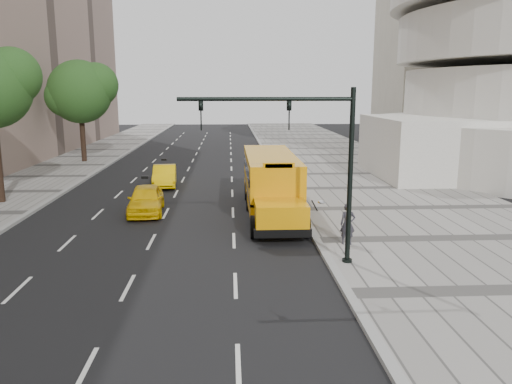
{
  "coord_description": "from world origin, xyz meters",
  "views": [
    {
      "loc": [
        2.35,
        -25.46,
        6.28
      ],
      "look_at": [
        3.5,
        -4.0,
        1.9
      ],
      "focal_mm": 35.0,
      "sensor_mm": 36.0,
      "label": 1
    }
  ],
  "objects_px": {
    "taxi_near": "(146,199)",
    "pedestrian": "(348,224)",
    "taxi_far": "(165,176)",
    "school_bus": "(271,178)",
    "traffic_signal": "(311,155)",
    "tree_c": "(81,91)"
  },
  "relations": [
    {
      "from": "tree_c",
      "to": "school_bus",
      "type": "height_order",
      "value": "tree_c"
    },
    {
      "from": "pedestrian",
      "to": "traffic_signal",
      "type": "xyz_separation_m",
      "value": [
        -1.91,
        -2.13,
        3.1
      ]
    },
    {
      "from": "tree_c",
      "to": "taxi_far",
      "type": "relative_size",
      "value": 2.11
    },
    {
      "from": "taxi_near",
      "to": "pedestrian",
      "type": "relative_size",
      "value": 2.58
    },
    {
      "from": "taxi_near",
      "to": "pedestrian",
      "type": "bearing_deg",
      "value": -39.32
    },
    {
      "from": "taxi_near",
      "to": "pedestrian",
      "type": "distance_m",
      "value": 11.08
    },
    {
      "from": "tree_c",
      "to": "school_bus",
      "type": "distance_m",
      "value": 24.5
    },
    {
      "from": "school_bus",
      "to": "taxi_far",
      "type": "height_order",
      "value": "school_bus"
    },
    {
      "from": "tree_c",
      "to": "pedestrian",
      "type": "distance_m",
      "value": 31.23
    },
    {
      "from": "tree_c",
      "to": "taxi_near",
      "type": "xyz_separation_m",
      "value": [
        8.38,
        -19.04,
        -5.49
      ]
    },
    {
      "from": "school_bus",
      "to": "pedestrian",
      "type": "height_order",
      "value": "school_bus"
    },
    {
      "from": "school_bus",
      "to": "traffic_signal",
      "type": "distance_m",
      "value": 8.87
    },
    {
      "from": "taxi_near",
      "to": "taxi_far",
      "type": "xyz_separation_m",
      "value": [
        0.02,
        7.57,
        -0.04
      ]
    },
    {
      "from": "traffic_signal",
      "to": "tree_c",
      "type": "bearing_deg",
      "value": 119.58
    },
    {
      "from": "taxi_far",
      "to": "taxi_near",
      "type": "bearing_deg",
      "value": -95.17
    },
    {
      "from": "school_bus",
      "to": "taxi_near",
      "type": "xyz_separation_m",
      "value": [
        -6.51,
        -0.11,
        -1.03
      ]
    },
    {
      "from": "taxi_far",
      "to": "traffic_signal",
      "type": "bearing_deg",
      "value": -70.84
    },
    {
      "from": "taxi_far",
      "to": "pedestrian",
      "type": "xyz_separation_m",
      "value": [
        9.09,
        -13.86,
        0.29
      ]
    },
    {
      "from": "taxi_near",
      "to": "traffic_signal",
      "type": "xyz_separation_m",
      "value": [
        7.2,
        -8.42,
        3.36
      ]
    },
    {
      "from": "taxi_far",
      "to": "pedestrian",
      "type": "height_order",
      "value": "pedestrian"
    },
    {
      "from": "tree_c",
      "to": "taxi_near",
      "type": "bearing_deg",
      "value": -66.23
    },
    {
      "from": "taxi_far",
      "to": "tree_c",
      "type": "bearing_deg",
      "value": 121.17
    }
  ]
}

